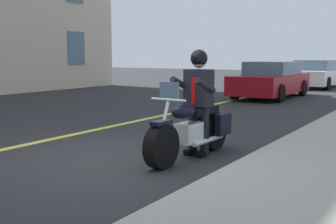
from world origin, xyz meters
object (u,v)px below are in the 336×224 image
(car_dark, at_px, (271,80))
(rider_main, at_px, (198,93))
(motorcycle_main, at_px, (192,130))
(car_silver, at_px, (317,74))

(car_dark, bearing_deg, rider_main, 12.71)
(motorcycle_main, bearing_deg, car_dark, -167.54)
(car_dark, bearing_deg, car_silver, 178.03)
(motorcycle_main, relative_size, car_silver, 0.48)
(rider_main, distance_m, car_silver, 16.50)
(motorcycle_main, relative_size, rider_main, 1.27)
(motorcycle_main, distance_m, car_dark, 10.57)
(rider_main, height_order, car_dark, rider_main)
(rider_main, xyz_separation_m, car_silver, (-16.37, -2.07, -0.35))
(rider_main, bearing_deg, car_dark, -167.29)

